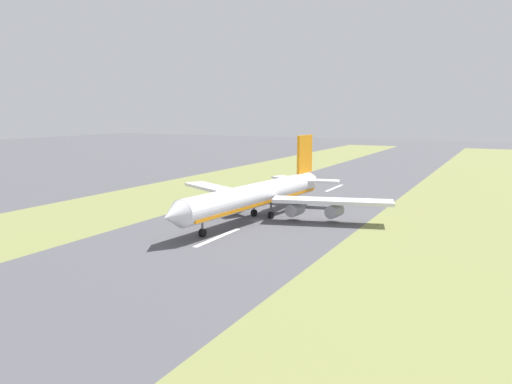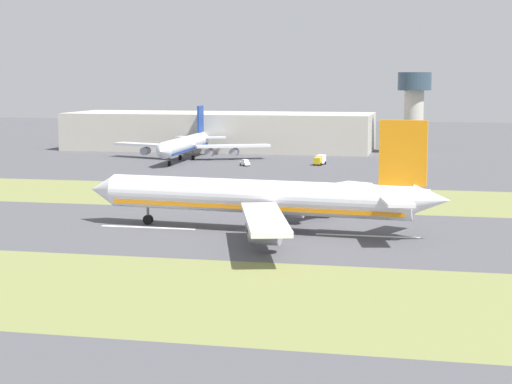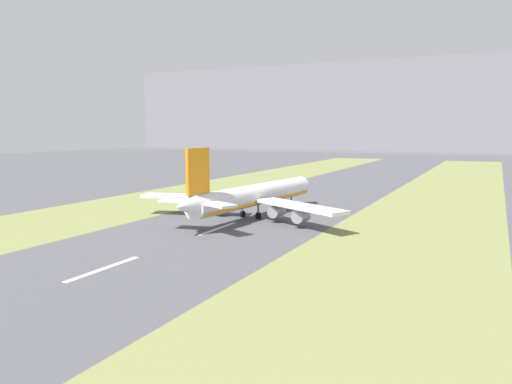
% 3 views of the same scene
% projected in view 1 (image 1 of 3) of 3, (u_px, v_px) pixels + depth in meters
% --- Properties ---
extents(ground_plane, '(800.00, 800.00, 0.00)m').
position_uv_depth(ground_plane, '(258.00, 220.00, 124.41)').
color(ground_plane, '#4C4C51').
extents(grass_median_west, '(40.00, 600.00, 0.01)m').
position_uv_depth(grass_median_west, '(450.00, 241.00, 104.29)').
color(grass_median_west, olive).
rests_on(grass_median_west, ground).
extents(grass_median_east, '(40.00, 600.00, 0.01)m').
position_uv_depth(grass_median_east, '(119.00, 205.00, 144.54)').
color(grass_median_east, olive).
rests_on(grass_median_east, ground).
extents(centreline_dash_near, '(1.20, 18.00, 0.01)m').
position_uv_depth(centreline_dash_near, '(334.00, 188.00, 177.99)').
color(centreline_dash_near, silver).
rests_on(centreline_dash_near, ground).
extents(centreline_dash_mid, '(1.20, 18.00, 0.01)m').
position_uv_depth(centreline_dash_mid, '(290.00, 207.00, 142.77)').
color(centreline_dash_mid, silver).
rests_on(centreline_dash_mid, ground).
extents(centreline_dash_far, '(1.20, 18.00, 0.01)m').
position_uv_depth(centreline_dash_far, '(218.00, 237.00, 107.55)').
color(centreline_dash_far, silver).
rests_on(centreline_dash_far, ground).
extents(airplane_main_jet, '(63.77, 67.20, 20.20)m').
position_uv_depth(airplane_main_jet, '(260.00, 195.00, 126.21)').
color(airplane_main_jet, white).
rests_on(airplane_main_jet, ground).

